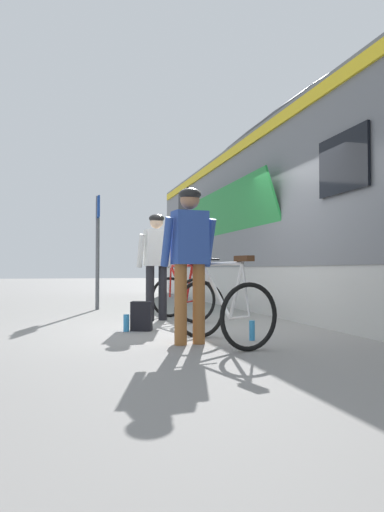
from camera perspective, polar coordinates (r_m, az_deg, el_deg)
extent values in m
plane|color=gray|center=(6.91, 3.81, -8.66)|extent=(80.00, 80.00, 0.00)
cube|color=slate|center=(9.81, 15.91, 6.64)|extent=(3.00, 16.02, 2.70)
cube|color=#B7B7B2|center=(9.72, 16.00, -3.92)|extent=(2.97, 16.02, 0.90)
cube|color=#238C3D|center=(10.30, 4.75, 3.67)|extent=(0.55, 4.88, 1.63)
cube|color=yellow|center=(9.37, 7.64, 14.31)|extent=(0.04, 15.70, 0.20)
cube|color=black|center=(6.54, 18.02, 10.85)|extent=(0.04, 1.10, 0.80)
cube|color=black|center=(14.41, -1.10, 3.92)|extent=(0.03, 1.10, 2.29)
ellipsoid|color=#515357|center=(10.12, 15.85, 14.79)|extent=(2.85, 15.70, 0.36)
cylinder|color=#232328|center=(7.68, -5.18, -4.58)|extent=(0.14, 0.14, 0.90)
cylinder|color=#232328|center=(7.75, -3.63, -4.56)|extent=(0.14, 0.14, 0.90)
cube|color=white|center=(7.71, -4.39, 1.00)|extent=(0.41, 0.29, 0.60)
cylinder|color=white|center=(7.67, -6.32, 0.64)|extent=(0.12, 0.27, 0.56)
cylinder|color=white|center=(7.84, -2.68, 0.59)|extent=(0.12, 0.27, 0.56)
sphere|color=beige|center=(7.75, -4.38, 4.18)|extent=(0.22, 0.22, 0.22)
ellipsoid|color=black|center=(7.75, -4.38, 4.62)|extent=(0.29, 0.31, 0.14)
cylinder|color=#935B2D|center=(5.20, -1.40, -5.97)|extent=(0.14, 0.14, 0.90)
cylinder|color=#935B2D|center=(5.28, 0.84, -5.91)|extent=(0.14, 0.14, 0.90)
cube|color=#2D4C9E|center=(5.24, -0.27, 2.27)|extent=(0.41, 0.28, 0.60)
cylinder|color=#2D4C9E|center=(5.18, -3.10, 1.76)|extent=(0.12, 0.27, 0.56)
cylinder|color=#2D4C9E|center=(5.37, 2.15, 1.64)|extent=(0.12, 0.27, 0.56)
sphere|color=#9E7051|center=(5.28, -0.27, 6.93)|extent=(0.22, 0.22, 0.22)
ellipsoid|color=black|center=(5.29, -0.27, 7.57)|extent=(0.28, 0.30, 0.14)
torus|color=black|center=(8.24, -2.74, -5.06)|extent=(0.71, 0.18, 0.71)
torus|color=black|center=(7.31, 0.45, -5.48)|extent=(0.71, 0.18, 0.71)
cylinder|color=red|center=(7.90, -1.71, -3.40)|extent=(0.16, 0.64, 0.63)
cylinder|color=red|center=(7.79, -1.35, -1.20)|extent=(0.20, 0.84, 0.04)
cylinder|color=red|center=(7.52, -0.37, -3.48)|extent=(0.09, 0.28, 0.62)
cylinder|color=red|center=(7.47, -0.17, -5.61)|extent=(0.09, 0.36, 0.08)
cylinder|color=red|center=(7.35, 0.24, -3.32)|extent=(0.05, 0.15, 0.56)
cylinder|color=red|center=(8.20, -2.67, -3.15)|extent=(0.05, 0.09, 0.55)
cylinder|color=black|center=(8.18, -2.60, -0.80)|extent=(0.48, 0.11, 0.02)
cube|color=#4C2D19|center=(7.38, 0.14, -0.79)|extent=(0.14, 0.25, 0.06)
torus|color=black|center=(5.70, 1.02, -6.56)|extent=(0.70, 0.21, 0.71)
torus|color=black|center=(4.84, 7.05, -7.41)|extent=(0.70, 0.21, 0.71)
cylinder|color=white|center=(5.37, 2.90, -4.19)|extent=(0.19, 0.64, 0.63)
cylinder|color=white|center=(5.27, 3.57, -0.96)|extent=(0.23, 0.84, 0.04)
cylinder|color=white|center=(5.02, 5.44, -4.36)|extent=(0.10, 0.28, 0.62)
cylinder|color=white|center=(4.99, 5.84, -7.55)|extent=(0.11, 0.36, 0.08)
cylinder|color=white|center=(4.87, 6.62, -4.13)|extent=(0.06, 0.15, 0.56)
cylinder|color=white|center=(5.66, 1.14, -3.80)|extent=(0.05, 0.09, 0.55)
cylinder|color=black|center=(5.63, 1.27, -0.40)|extent=(0.47, 0.13, 0.02)
cube|color=#4C2D19|center=(4.89, 6.41, -0.31)|extent=(0.15, 0.26, 0.06)
cube|color=black|center=(6.46, -6.22, -7.35)|extent=(0.33, 0.27, 0.40)
cylinder|color=#338CCC|center=(5.61, 7.39, -9.07)|extent=(0.07, 0.07, 0.23)
cylinder|color=#338CCC|center=(6.40, -8.08, -8.16)|extent=(0.08, 0.08, 0.23)
cylinder|color=#595B60|center=(10.00, -11.53, 0.41)|extent=(0.08, 0.08, 2.40)
cube|color=#193F99|center=(10.08, -11.50, 5.82)|extent=(0.04, 0.70, 0.44)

